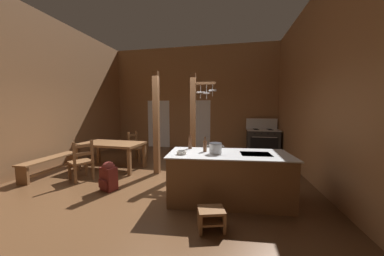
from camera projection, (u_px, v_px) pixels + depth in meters
ground_plane at (157, 186)px, 4.37m from camera, size 7.61×9.18×0.10m
wall_back at (193, 98)px, 8.32m from camera, size 7.61×0.14×4.27m
wall_left at (23, 90)px, 4.84m from camera, size 0.14×9.18×4.27m
wall_right at (338, 83)px, 3.49m from camera, size 0.14×9.18×4.27m
glazed_door_back_left at (159, 124)px, 8.65m from camera, size 1.00×0.01×2.05m
glazed_panel_back_right at (200, 125)px, 8.29m from camera, size 0.84×0.01×2.05m
kitchen_island at (228, 177)px, 3.56m from camera, size 2.23×1.13×0.88m
stove_range at (262, 142)px, 7.22m from camera, size 1.14×0.82×1.32m
support_post_with_pot_rack at (195, 118)px, 5.24m from camera, size 0.69×0.23×2.62m
support_post_center at (156, 123)px, 5.00m from camera, size 0.14×0.14×2.62m
step_stool at (211, 217)px, 2.70m from camera, size 0.42×0.37×0.30m
dining_table at (112, 146)px, 5.46m from camera, size 1.75×1.00×0.74m
ladderback_chair_near_window at (82, 161)px, 4.57m from camera, size 0.60×0.60×0.95m
ladderback_chair_by_post at (136, 147)px, 6.33m from camera, size 0.51×0.51×0.95m
bench_along_left_wall at (50, 163)px, 5.01m from camera, size 0.39×1.54×0.44m
backpack at (108, 175)px, 4.03m from camera, size 0.38×0.37×0.60m
stockpot_on_counter at (215, 148)px, 3.46m from camera, size 0.30×0.23×0.20m
mixing_bowl_on_counter at (181, 153)px, 3.43m from camera, size 0.17×0.17×0.06m
bottle_tall_on_counter at (205, 146)px, 3.65m from camera, size 0.07×0.07×0.28m
bottle_short_on_counter at (190, 142)px, 3.92m from camera, size 0.08×0.08×0.32m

